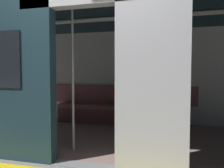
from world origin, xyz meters
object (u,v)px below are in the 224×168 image
bench_seat (119,110)px  book (111,104)px  handbag (142,102)px  grab_pole_far (120,80)px  grab_pole_door (73,79)px  person_seated (126,96)px  train_car (105,54)px

bench_seat → book: 0.24m
bench_seat → book: size_ratio=13.64×
handbag → book: (0.73, -0.02, -0.07)m
bench_seat → grab_pole_far: (-0.36, 1.73, 0.76)m
handbag → grab_pole_door: size_ratio=0.12×
person_seated → handbag: bearing=-168.0°
grab_pole_far → handbag: bearing=-95.3°
book → bench_seat: bearing=160.8°
handbag → book: 0.73m
train_car → grab_pole_far: size_ratio=2.92×
train_car → grab_pole_door: train_car is taller
grab_pole_far → bench_seat: bearing=-78.3°
train_car → grab_pole_door: bearing=66.4°
person_seated → grab_pole_far: grab_pole_far is taller
train_car → grab_pole_door: (0.31, 0.72, -0.44)m
book → grab_pole_far: grab_pole_far is taller
train_car → book: train_car is taller
train_car → person_seated: 1.34m
book → grab_pole_door: size_ratio=0.10×
train_car → bench_seat: train_car is taller
handbag → grab_pole_door: grab_pole_door is taller
handbag → person_seated: bearing=12.0°
grab_pole_door → grab_pole_far: size_ratio=1.00×
grab_pole_door → person_seated: bearing=-106.8°
handbag → grab_pole_far: bearing=84.7°
bench_seat → grab_pole_door: (0.36, 1.77, 0.76)m
book → person_seated: bearing=157.4°
train_car → book: size_ratio=29.09×
bench_seat → grab_pole_door: bearing=78.5°
bench_seat → book: bearing=-10.7°
person_seated → grab_pole_door: grab_pole_door is taller
bench_seat → train_car: bearing=87.4°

